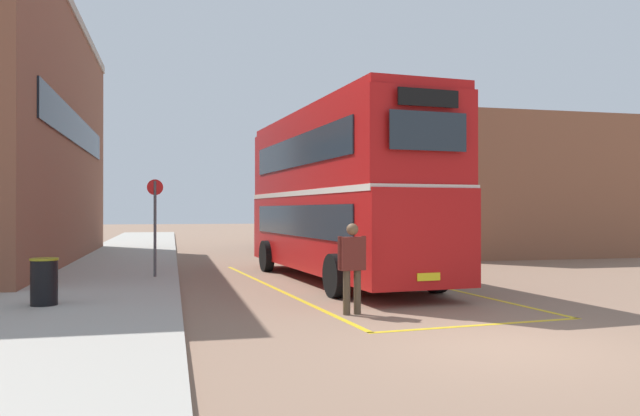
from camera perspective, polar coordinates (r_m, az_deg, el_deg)
The scene contains 9 objects.
ground_plane at distance 23.21m, azimuth -1.70°, elevation -5.10°, with size 135.60×135.60×0.00m, color #846651.
sidewalk_left at distance 25.18m, azimuth -17.54°, elevation -4.55°, with size 4.00×57.60×0.14m, color #A39E93.
depot_building_right at distance 33.21m, azimuth 12.72°, elevation 1.55°, with size 8.93×15.45×5.99m.
double_decker_bus at distance 17.59m, azimuth 1.73°, elevation 1.52°, with size 3.57×10.52×4.75m.
single_deck_bus at distance 32.30m, azimuth -1.02°, elevation -0.81°, with size 3.50×9.40×3.02m.
pedestrian_boarding at distance 11.91m, azimuth 2.95°, elevation -4.91°, with size 0.58×0.28×1.74m.
litter_bin at distance 13.31m, azimuth -23.91°, elevation -6.17°, with size 0.53×0.53×0.91m.
bus_stop_sign at distance 17.91m, azimuth -14.85°, elevation -0.90°, with size 0.44×0.08×2.70m.
bay_marking_yellow at distance 15.88m, azimuth 3.87°, elevation -7.37°, with size 5.41×12.72×0.01m.
Camera 1 is at (-4.68, -8.24, 1.99)m, focal length 35.01 mm.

